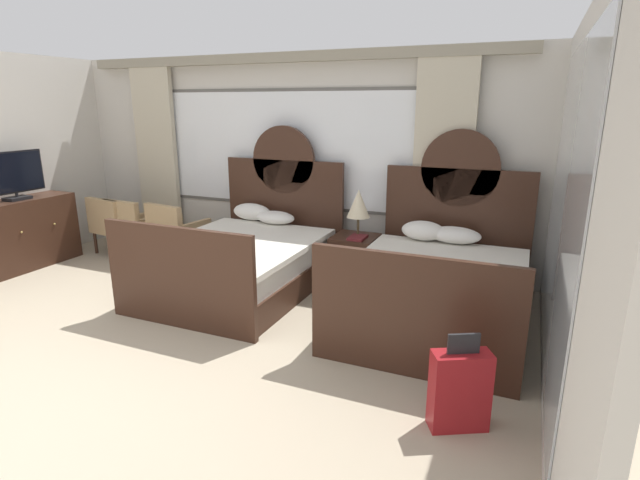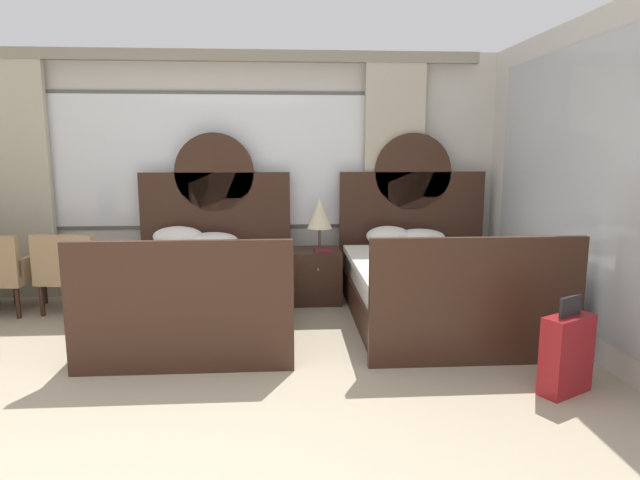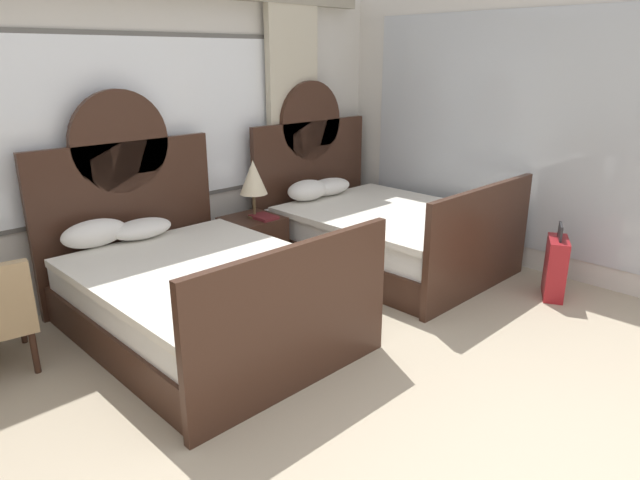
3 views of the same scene
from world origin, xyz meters
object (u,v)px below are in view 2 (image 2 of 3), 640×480
bed_near_window (204,287)px  bed_near_mirror (434,283)px  nightstand_between_beds (317,275)px  armchair_by_window_left (75,269)px  book_on_nightstand (323,250)px  suitcase_on_floor (567,354)px  table_lamp_on_nightstand (320,214)px

bed_near_window → bed_near_mirror: size_ratio=1.00×
nightstand_between_beds → armchair_by_window_left: bearing=-174.8°
book_on_nightstand → armchair_by_window_left: bearing=-177.3°
armchair_by_window_left → suitcase_on_floor: bearing=-28.1°
nightstand_between_beds → book_on_nightstand: size_ratio=2.18×
bed_near_mirror → nightstand_between_beds: 1.31m
table_lamp_on_nightstand → armchair_by_window_left: bearing=-174.9°
book_on_nightstand → nightstand_between_beds: bearing=121.9°
book_on_nightstand → armchair_by_window_left: (-2.52, -0.12, -0.13)m
armchair_by_window_left → bed_near_mirror: bearing=-7.7°
bed_near_mirror → book_on_nightstand: size_ratio=8.58×
nightstand_between_beds → bed_near_mirror: bearing=-32.7°
bed_near_window → book_on_nightstand: bearing=27.3°
table_lamp_on_nightstand → suitcase_on_floor: size_ratio=0.83×
bed_near_mirror → suitcase_on_floor: bed_near_mirror is taller
table_lamp_on_nightstand → book_on_nightstand: bearing=-72.8°
bed_near_mirror → armchair_by_window_left: size_ratio=2.73×
nightstand_between_beds → table_lamp_on_nightstand: (0.03, 0.00, 0.67)m
bed_near_window → bed_near_mirror: bearing=0.1°
bed_near_window → bed_near_mirror: (2.20, 0.00, 0.00)m
bed_near_mirror → suitcase_on_floor: bearing=-74.8°
bed_near_window → armchair_by_window_left: 1.44m
armchair_by_window_left → suitcase_on_floor: size_ratio=1.21×
book_on_nightstand → suitcase_on_floor: (1.48, -2.25, -0.31)m
table_lamp_on_nightstand → suitcase_on_floor: table_lamp_on_nightstand is taller
bed_near_window → armchair_by_window_left: bearing=160.3°
nightstand_between_beds → table_lamp_on_nightstand: table_lamp_on_nightstand is taller
bed_near_mirror → book_on_nightstand: bearing=149.8°
bed_near_mirror → book_on_nightstand: bed_near_mirror is taller
bed_near_window → nightstand_between_beds: bearing=32.5°
bed_near_mirror → suitcase_on_floor: 1.72m
bed_near_window → suitcase_on_floor: bearing=-31.9°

